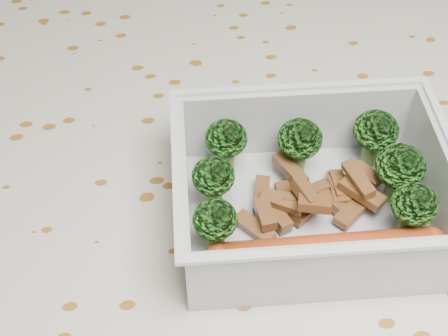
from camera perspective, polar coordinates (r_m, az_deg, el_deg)
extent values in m
cube|color=brown|center=(0.44, 0.51, -3.56)|extent=(1.40, 0.90, 0.04)
cube|color=beige|center=(0.42, 0.53, -1.64)|extent=(1.46, 0.96, 0.01)
cube|color=silver|center=(0.40, 7.65, -4.47)|extent=(0.17, 0.13, 0.00)
cube|color=silver|center=(0.42, 6.71, 4.18)|extent=(0.16, 0.02, 0.05)
cube|color=silver|center=(0.35, 9.72, -9.37)|extent=(0.16, 0.02, 0.05)
cube|color=silver|center=(0.40, 18.83, -1.22)|extent=(0.01, 0.11, 0.05)
cube|color=silver|center=(0.37, -3.54, -2.70)|extent=(0.01, 0.11, 0.05)
cube|color=silver|center=(0.40, 6.96, 7.35)|extent=(0.17, 0.02, 0.00)
cube|color=silver|center=(0.32, 10.48, -7.42)|extent=(0.17, 0.02, 0.00)
cube|color=silver|center=(0.35, -4.41, 0.03)|extent=(0.02, 0.12, 0.00)
cylinder|color=#608C3F|center=(0.41, 0.20, 0.78)|extent=(0.01, 0.01, 0.02)
ellipsoid|color=#347D23|center=(0.40, 0.21, 2.74)|extent=(0.03, 0.03, 0.02)
cylinder|color=#608C3F|center=(0.42, 6.70, 0.73)|extent=(0.01, 0.01, 0.02)
ellipsoid|color=#347D23|center=(0.40, 6.96, 2.68)|extent=(0.03, 0.03, 0.02)
cylinder|color=#608C3F|center=(0.43, 13.25, 1.46)|extent=(0.01, 0.01, 0.02)
ellipsoid|color=#347D23|center=(0.42, 13.73, 3.36)|extent=(0.03, 0.03, 0.03)
cylinder|color=#608C3F|center=(0.39, -0.95, -2.67)|extent=(0.01, 0.01, 0.02)
ellipsoid|color=#347D23|center=(0.38, -0.99, -0.75)|extent=(0.03, 0.03, 0.02)
cylinder|color=#608C3F|center=(0.41, 15.24, -1.73)|extent=(0.01, 0.01, 0.02)
ellipsoid|color=#347D23|center=(0.40, 15.82, 0.14)|extent=(0.03, 0.03, 0.03)
cylinder|color=#608C3F|center=(0.37, -0.79, -6.59)|extent=(0.01, 0.01, 0.02)
ellipsoid|color=#347D23|center=(0.36, -0.82, -4.73)|extent=(0.03, 0.03, 0.02)
cylinder|color=#608C3F|center=(0.40, 16.38, -5.00)|extent=(0.01, 0.01, 0.02)
ellipsoid|color=#347D23|center=(0.38, 17.03, -3.18)|extent=(0.03, 0.03, 0.02)
cube|color=brown|center=(0.38, 7.44, -2.27)|extent=(0.02, 0.02, 0.01)
cube|color=brown|center=(0.40, 9.80, -3.06)|extent=(0.02, 0.02, 0.01)
cube|color=brown|center=(0.39, 5.35, -3.12)|extent=(0.03, 0.02, 0.01)
cube|color=brown|center=(0.41, 6.33, -1.77)|extent=(0.02, 0.01, 0.01)
cube|color=brown|center=(0.39, 7.25, -3.01)|extent=(0.03, 0.01, 0.01)
cube|color=brown|center=(0.41, 7.93, -2.25)|extent=(0.03, 0.02, 0.01)
cube|color=brown|center=(0.40, 12.17, -0.94)|extent=(0.02, 0.03, 0.01)
cube|color=brown|center=(0.40, 3.46, -2.32)|extent=(0.02, 0.03, 0.01)
cube|color=brown|center=(0.39, 4.76, -4.19)|extent=(0.02, 0.03, 0.01)
cube|color=brown|center=(0.38, 8.27, -3.24)|extent=(0.02, 0.02, 0.01)
cube|color=brown|center=(0.41, 11.44, -1.33)|extent=(0.03, 0.01, 0.01)
cube|color=brown|center=(0.41, 10.43, -1.58)|extent=(0.01, 0.02, 0.01)
cube|color=brown|center=(0.40, 6.07, -3.85)|extent=(0.02, 0.03, 0.01)
cube|color=brown|center=(0.40, 12.51, -2.22)|extent=(0.03, 0.03, 0.01)
cube|color=brown|center=(0.39, 2.83, -5.50)|extent=(0.02, 0.03, 0.01)
cube|color=brown|center=(0.38, 3.75, -4.20)|extent=(0.01, 0.02, 0.01)
cube|color=brown|center=(0.41, 10.76, -2.17)|extent=(0.01, 0.02, 0.01)
cube|color=brown|center=(0.41, 10.28, -1.81)|extent=(0.01, 0.03, 0.01)
cube|color=brown|center=(0.41, 6.05, -0.16)|extent=(0.02, 0.03, 0.01)
cube|color=brown|center=(0.41, 12.98, -0.59)|extent=(0.02, 0.02, 0.01)
cube|color=brown|center=(0.40, 11.48, -4.09)|extent=(0.02, 0.02, 0.01)
cylinder|color=#B84017|center=(0.37, 9.34, -7.65)|extent=(0.13, 0.03, 0.02)
sphere|color=#B84017|center=(0.39, 18.27, -6.65)|extent=(0.02, 0.02, 0.02)
sphere|color=#B84017|center=(0.36, -0.28, -8.52)|extent=(0.02, 0.02, 0.02)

